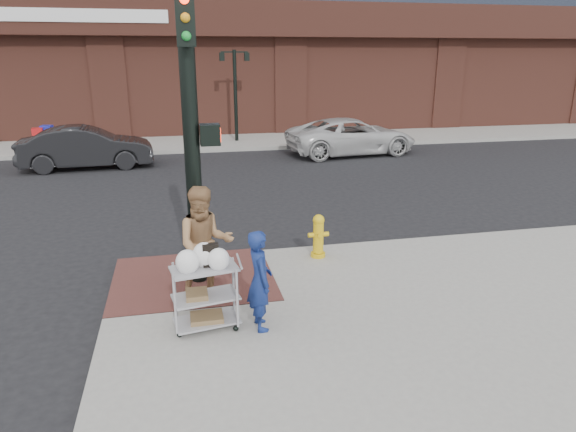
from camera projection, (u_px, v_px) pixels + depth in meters
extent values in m
plane|color=black|center=(233.00, 305.00, 8.43)|extent=(220.00, 220.00, 0.00)
cube|color=gray|center=(344.00, 105.00, 40.77)|extent=(65.00, 36.00, 0.15)
cube|color=#4F2925|center=(193.00, 278.00, 9.10)|extent=(2.80, 2.40, 0.01)
cylinder|color=black|center=(236.00, 96.00, 23.10)|extent=(0.16, 0.16, 4.00)
cube|color=black|center=(234.00, 52.00, 22.53)|extent=(1.20, 0.06, 0.06)
cube|color=black|center=(222.00, 57.00, 22.48)|extent=(0.22, 0.22, 0.35)
cube|color=black|center=(247.00, 57.00, 22.70)|extent=(0.22, 0.22, 0.35)
cylinder|color=black|center=(191.00, 138.00, 8.28)|extent=(0.26, 0.26, 5.00)
cube|color=black|center=(210.00, 135.00, 8.33)|extent=(0.32, 0.28, 0.34)
cube|color=#FF260C|center=(220.00, 134.00, 8.36)|extent=(0.02, 0.18, 0.22)
cube|color=black|center=(185.00, 18.00, 7.48)|extent=(0.28, 0.18, 0.80)
imported|color=navy|center=(260.00, 280.00, 7.26)|extent=(0.40, 0.57, 1.48)
imported|color=#986E47|center=(205.00, 244.00, 8.06)|extent=(0.95, 0.76, 1.88)
imported|color=black|center=(87.00, 147.00, 18.41)|extent=(4.69, 1.90, 1.51)
imported|color=silver|center=(352.00, 136.00, 21.03)|extent=(5.54, 3.01, 1.48)
cube|color=#949499|center=(204.00, 269.00, 7.19)|extent=(0.99, 0.66, 0.03)
cube|color=#949499|center=(206.00, 297.00, 7.32)|extent=(0.99, 0.66, 0.03)
cube|color=#949499|center=(207.00, 320.00, 7.43)|extent=(0.99, 0.66, 0.03)
cube|color=black|center=(211.00, 256.00, 7.21)|extent=(0.22, 0.14, 0.33)
cube|color=brown|center=(197.00, 294.00, 7.28)|extent=(0.30, 0.35, 0.08)
cube|color=brown|center=(207.00, 317.00, 7.42)|extent=(0.47, 0.37, 0.07)
cylinder|color=gold|center=(318.00, 254.00, 10.07)|extent=(0.28, 0.28, 0.08)
cylinder|color=gold|center=(318.00, 237.00, 9.96)|extent=(0.20, 0.20, 0.63)
sphere|color=gold|center=(319.00, 220.00, 9.86)|extent=(0.22, 0.22, 0.22)
cylinder|color=gold|center=(318.00, 235.00, 9.95)|extent=(0.41, 0.09, 0.09)
cube|color=red|center=(39.00, 140.00, 20.87)|extent=(0.44, 0.40, 0.96)
cube|color=#1920A5|center=(48.00, 138.00, 21.22)|extent=(0.48, 0.45, 1.01)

